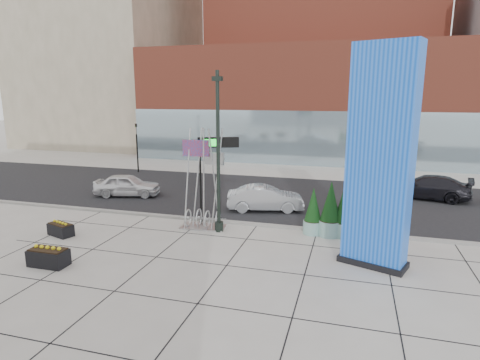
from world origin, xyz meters
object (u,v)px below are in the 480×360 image
(concrete_bollard, at_px, (47,253))
(car_white_west, at_px, (127,185))
(blue_pylon, at_px, (380,163))
(car_silver_mid, at_px, (265,198))
(public_art_sculpture, at_px, (203,202))
(overhead_street_sign, at_px, (214,150))
(lamp_post, at_px, (218,168))

(concrete_bollard, xyz_separation_m, car_white_west, (-2.49, 10.04, 0.39))
(blue_pylon, relative_size, car_silver_mid, 1.94)
(car_silver_mid, bearing_deg, blue_pylon, -151.64)
(car_silver_mid, bearing_deg, public_art_sculpture, 134.09)
(blue_pylon, height_order, concrete_bollard, blue_pylon)
(public_art_sculpture, relative_size, overhead_street_sign, 1.13)
(concrete_bollard, distance_m, car_silver_mid, 11.50)
(lamp_post, distance_m, car_white_west, 9.58)
(blue_pylon, bearing_deg, lamp_post, -175.42)
(lamp_post, height_order, public_art_sculpture, lamp_post)
(public_art_sculpture, bearing_deg, car_white_west, 142.79)
(car_white_west, bearing_deg, car_silver_mid, -108.09)
(public_art_sculpture, relative_size, concrete_bollard, 7.79)
(blue_pylon, xyz_separation_m, public_art_sculpture, (-7.90, 2.33, -2.71))
(blue_pylon, distance_m, overhead_street_sign, 8.21)
(blue_pylon, distance_m, car_silver_mid, 8.90)
(overhead_street_sign, bearing_deg, car_silver_mid, 34.51)
(lamp_post, relative_size, public_art_sculpture, 1.52)
(car_silver_mid, bearing_deg, car_white_west, 70.80)
(lamp_post, bearing_deg, blue_pylon, -16.21)
(public_art_sculpture, distance_m, overhead_street_sign, 2.61)
(blue_pylon, relative_size, overhead_street_sign, 1.89)
(overhead_street_sign, height_order, car_silver_mid, overhead_street_sign)
(public_art_sculpture, relative_size, car_silver_mid, 1.16)
(blue_pylon, bearing_deg, car_white_west, 176.04)
(blue_pylon, height_order, public_art_sculpture, blue_pylon)
(blue_pylon, distance_m, concrete_bollard, 13.34)
(lamp_post, xyz_separation_m, overhead_street_sign, (-0.60, 1.10, 0.68))
(concrete_bollard, relative_size, car_silver_mid, 0.15)
(car_white_west, bearing_deg, public_art_sculpture, -136.15)
(public_art_sculpture, distance_m, car_silver_mid, 4.43)
(public_art_sculpture, xyz_separation_m, concrete_bollard, (-4.52, -5.50, -0.98))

